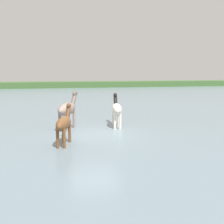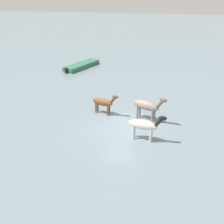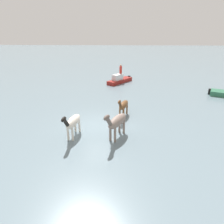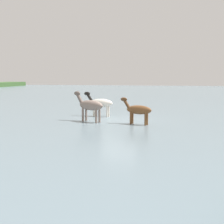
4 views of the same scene
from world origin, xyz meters
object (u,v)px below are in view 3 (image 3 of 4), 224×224
(horse_mid_herd, at_px, (73,122))
(person_watcher_seated, at_px, (121,69))
(horse_gray_outer, at_px, (123,105))
(horse_dark_mare, at_px, (117,122))
(boat_motor_center, at_px, (119,81))

(horse_mid_herd, height_order, person_watcher_seated, person_watcher_seated)
(horse_gray_outer, distance_m, person_watcher_seated, 10.99)
(horse_dark_mare, distance_m, horse_mid_herd, 2.82)
(boat_motor_center, xyz_separation_m, person_watcher_seated, (-0.14, -0.23, 1.41))
(horse_dark_mare, relative_size, horse_mid_herd, 1.03)
(horse_mid_herd, bearing_deg, horse_dark_mare, 100.49)
(horse_gray_outer, relative_size, boat_motor_center, 0.59)
(horse_gray_outer, distance_m, horse_mid_herd, 4.68)
(horse_dark_mare, bearing_deg, horse_mid_herd, -63.15)
(horse_mid_herd, distance_m, person_watcher_seated, 14.64)
(horse_dark_mare, distance_m, person_watcher_seated, 14.32)
(horse_mid_herd, xyz_separation_m, person_watcher_seated, (-3.08, -14.29, 0.67))
(boat_motor_center, bearing_deg, horse_dark_mare, 38.12)
(boat_motor_center, distance_m, person_watcher_seated, 1.44)
(boat_motor_center, bearing_deg, horse_mid_herd, 26.82)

